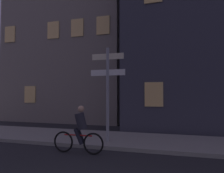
% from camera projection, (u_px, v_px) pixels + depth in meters
% --- Properties ---
extents(sidewalk_kerb, '(40.00, 3.12, 0.14)m').
position_uv_depth(sidewalk_kerb, '(145.00, 141.00, 8.88)').
color(sidewalk_kerb, gray).
rests_on(sidewalk_kerb, ground_plane).
extents(signpost, '(1.43, 0.12, 3.72)m').
position_uv_depth(signpost, '(108.00, 86.00, 8.60)').
color(signpost, gray).
rests_on(signpost, sidewalk_kerb).
extents(cyclist, '(1.82, 0.33, 1.61)m').
position_uv_depth(cyclist, '(79.00, 131.00, 7.30)').
color(cyclist, black).
rests_on(cyclist, ground_plane).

